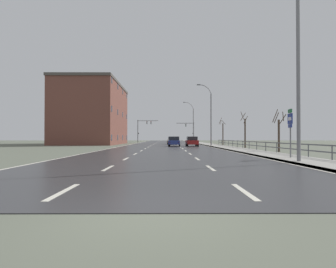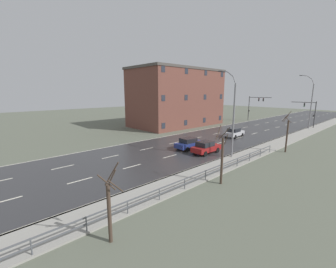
{
  "view_description": "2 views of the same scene",
  "coord_description": "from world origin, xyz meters",
  "px_view_note": "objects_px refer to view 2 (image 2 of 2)",
  "views": [
    {
      "loc": [
        0.33,
        -5.07,
        1.42
      ],
      "look_at": [
        0.69,
        64.62,
        2.31
      ],
      "focal_mm": 29.26,
      "sensor_mm": 36.0,
      "label": 1
    },
    {
      "loc": [
        20.84,
        17.15,
        7.71
      ],
      "look_at": [
        0.0,
        36.24,
        2.19
      ],
      "focal_mm": 23.28,
      "sensor_mm": 36.0,
      "label": 2
    }
  ],
  "objects_px": {
    "street_lamp_midground": "(233,116)",
    "street_lamp_distant": "(310,103)",
    "brick_building": "(177,97)",
    "traffic_signal_left": "(254,104)",
    "car_near_right": "(234,132)",
    "traffic_signal_right": "(310,110)",
    "car_far_left": "(206,147)",
    "car_mid_centre": "(189,143)"
  },
  "relations": [
    {
      "from": "street_lamp_distant",
      "to": "car_far_left",
      "type": "xyz_separation_m",
      "value": [
        -3.01,
        -30.37,
        -4.59
      ]
    },
    {
      "from": "street_lamp_distant",
      "to": "brick_building",
      "type": "height_order",
      "value": "brick_building"
    },
    {
      "from": "car_far_left",
      "to": "brick_building",
      "type": "relative_size",
      "value": 0.19
    },
    {
      "from": "street_lamp_distant",
      "to": "brick_building",
      "type": "bearing_deg",
      "value": -144.5
    },
    {
      "from": "street_lamp_distant",
      "to": "traffic_signal_right",
      "type": "xyz_separation_m",
      "value": [
        -0.41,
        2.26,
        -1.65
      ]
    },
    {
      "from": "traffic_signal_left",
      "to": "car_far_left",
      "type": "xyz_separation_m",
      "value": [
        10.86,
        -34.33,
        -3.66
      ]
    },
    {
      "from": "street_lamp_distant",
      "to": "traffic_signal_right",
      "type": "distance_m",
      "value": 2.83
    },
    {
      "from": "street_lamp_midground",
      "to": "car_mid_centre",
      "type": "xyz_separation_m",
      "value": [
        -5.87,
        -0.81,
        -4.17
      ]
    },
    {
      "from": "car_mid_centre",
      "to": "car_near_right",
      "type": "height_order",
      "value": "same"
    },
    {
      "from": "traffic_signal_right",
      "to": "brick_building",
      "type": "height_order",
      "value": "brick_building"
    },
    {
      "from": "street_lamp_midground",
      "to": "brick_building",
      "type": "relative_size",
      "value": 0.48
    },
    {
      "from": "car_near_right",
      "to": "traffic_signal_left",
      "type": "bearing_deg",
      "value": 106.01
    },
    {
      "from": "street_lamp_midground",
      "to": "traffic_signal_left",
      "type": "relative_size",
      "value": 1.57
    },
    {
      "from": "street_lamp_midground",
      "to": "street_lamp_distant",
      "type": "xyz_separation_m",
      "value": [
        -0.04,
        29.59,
        0.42
      ]
    },
    {
      "from": "car_far_left",
      "to": "car_mid_centre",
      "type": "bearing_deg",
      "value": -179.74
    },
    {
      "from": "traffic_signal_left",
      "to": "brick_building",
      "type": "distance_m",
      "value": 22.01
    },
    {
      "from": "car_far_left",
      "to": "car_near_right",
      "type": "height_order",
      "value": "same"
    },
    {
      "from": "traffic_signal_right",
      "to": "car_far_left",
      "type": "relative_size",
      "value": 1.38
    },
    {
      "from": "car_mid_centre",
      "to": "brick_building",
      "type": "xyz_separation_m",
      "value": [
        -16.8,
        14.26,
        5.59
      ]
    },
    {
      "from": "traffic_signal_left",
      "to": "street_lamp_distant",
      "type": "bearing_deg",
      "value": -15.93
    },
    {
      "from": "street_lamp_midground",
      "to": "car_near_right",
      "type": "relative_size",
      "value": 2.42
    },
    {
      "from": "car_far_left",
      "to": "car_near_right",
      "type": "bearing_deg",
      "value": 103.82
    },
    {
      "from": "traffic_signal_left",
      "to": "car_mid_centre",
      "type": "xyz_separation_m",
      "value": [
        8.04,
        -34.37,
        -3.66
      ]
    },
    {
      "from": "car_far_left",
      "to": "car_mid_centre",
      "type": "height_order",
      "value": "same"
    },
    {
      "from": "car_mid_centre",
      "to": "car_near_right",
      "type": "distance_m",
      "value": 11.68
    },
    {
      "from": "car_near_right",
      "to": "traffic_signal_right",
      "type": "bearing_deg",
      "value": 71.96
    },
    {
      "from": "street_lamp_midground",
      "to": "car_mid_centre",
      "type": "height_order",
      "value": "street_lamp_midground"
    },
    {
      "from": "street_lamp_distant",
      "to": "car_near_right",
      "type": "bearing_deg",
      "value": -107.65
    },
    {
      "from": "traffic_signal_left",
      "to": "car_mid_centre",
      "type": "height_order",
      "value": "traffic_signal_left"
    },
    {
      "from": "street_lamp_midground",
      "to": "street_lamp_distant",
      "type": "distance_m",
      "value": 29.59
    },
    {
      "from": "street_lamp_midground",
      "to": "brick_building",
      "type": "xyz_separation_m",
      "value": [
        -22.67,
        13.45,
        1.42
      ]
    },
    {
      "from": "car_near_right",
      "to": "car_far_left",
      "type": "bearing_deg",
      "value": -79.05
    },
    {
      "from": "street_lamp_distant",
      "to": "traffic_signal_left",
      "type": "bearing_deg",
      "value": 164.07
    },
    {
      "from": "car_far_left",
      "to": "car_near_right",
      "type": "xyz_separation_m",
      "value": [
        -2.94,
        11.65,
        0.0
      ]
    },
    {
      "from": "car_near_right",
      "to": "brick_building",
      "type": "bearing_deg",
      "value": 167.96
    },
    {
      "from": "street_lamp_midground",
      "to": "car_mid_centre",
      "type": "bearing_deg",
      "value": -172.11
    },
    {
      "from": "traffic_signal_right",
      "to": "street_lamp_midground",
      "type": "bearing_deg",
      "value": -89.19
    },
    {
      "from": "car_far_left",
      "to": "brick_building",
      "type": "height_order",
      "value": "brick_building"
    },
    {
      "from": "traffic_signal_right",
      "to": "street_lamp_distant",
      "type": "bearing_deg",
      "value": -79.62
    },
    {
      "from": "brick_building",
      "to": "traffic_signal_right",
      "type": "bearing_deg",
      "value": 39.63
    },
    {
      "from": "street_lamp_distant",
      "to": "traffic_signal_left",
      "type": "relative_size",
      "value": 1.72
    },
    {
      "from": "traffic_signal_right",
      "to": "traffic_signal_left",
      "type": "relative_size",
      "value": 0.88
    }
  ]
}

